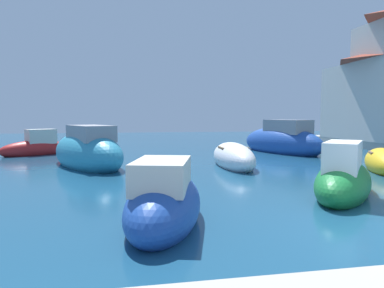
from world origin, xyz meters
TOP-DOWN VIEW (x-y plane):
  - moored_boat_0 at (-4.20, 1.51)m, footprint 2.27×3.81m
  - moored_boat_1 at (-9.71, 15.10)m, footprint 3.76×3.02m
  - moored_boat_3 at (-0.47, 8.99)m, footprint 1.66×4.55m
  - moored_boat_4 at (3.99, 13.90)m, footprint 3.79×6.52m
  - moored_boat_5 at (-6.52, 10.07)m, footprint 4.29×5.94m
  - moored_boat_6 at (0.70, 3.04)m, footprint 3.51×3.83m
  - moored_boat_7 at (4.88, 6.72)m, footprint 2.90×3.83m

SIDE VIEW (x-z plane):
  - moored_boat_7 at x=4.88m, z-range -0.25..0.87m
  - moored_boat_3 at x=-0.47m, z-range -0.28..1.00m
  - moored_boat_1 at x=-9.71m, z-range -0.40..1.22m
  - moored_boat_0 at x=-4.20m, z-range -0.36..1.22m
  - moored_boat_6 at x=0.70m, z-range -0.43..1.30m
  - moored_boat_5 at x=-6.52m, z-range -0.49..1.67m
  - moored_boat_4 at x=3.99m, z-range -0.54..1.79m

